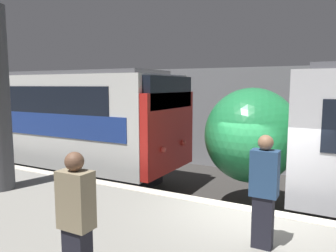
{
  "coord_description": "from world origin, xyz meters",
  "views": [
    {
      "loc": [
        1.39,
        -6.09,
        3.36
      ],
      "look_at": [
        -2.41,
        0.96,
        2.36
      ],
      "focal_mm": 35.0,
      "sensor_mm": 36.0,
      "label": 1
    }
  ],
  "objects": [
    {
      "name": "person_waiting",
      "position": [
        -1.14,
        -3.53,
        1.89
      ],
      "size": [
        0.38,
        0.24,
        1.6
      ],
      "color": "black",
      "rests_on": "platform"
    },
    {
      "name": "person_walking",
      "position": [
        0.46,
        -1.51,
        1.9
      ],
      "size": [
        0.38,
        0.24,
        1.63
      ],
      "color": "black",
      "rests_on": "platform"
    },
    {
      "name": "station_rear_barrier",
      "position": [
        0.0,
        6.6,
        2.02
      ],
      "size": [
        50.0,
        0.15,
        4.05
      ],
      "color": "gray",
      "rests_on": "ground"
    }
  ]
}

